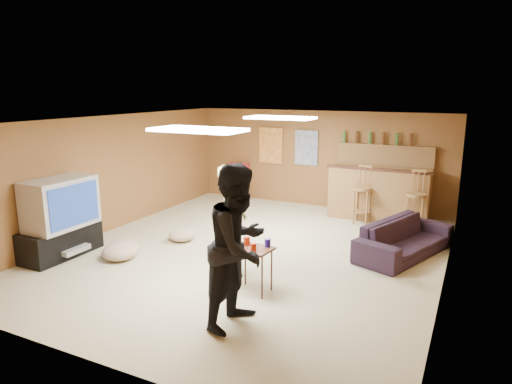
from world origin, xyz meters
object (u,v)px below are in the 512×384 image
at_px(bar_counter, 379,194).
at_px(sofa, 405,238).
at_px(person_black, 239,246).
at_px(tray_table, 253,270).
at_px(person_olive, 232,224).
at_px(tv_body, 60,203).

height_order(bar_counter, sofa, bar_counter).
bearing_deg(person_black, sofa, -18.11).
height_order(sofa, tray_table, tray_table).
relative_size(person_olive, person_black, 0.89).
bearing_deg(person_black, person_olive, 38.25).
bearing_deg(person_olive, person_black, -167.34).
relative_size(tv_body, bar_counter, 0.55).
xyz_separation_m(bar_counter, person_olive, (-1.22, -4.07, 0.29)).
relative_size(bar_counter, tray_table, 3.20).
bearing_deg(bar_counter, tray_table, -100.41).
distance_m(person_black, sofa, 3.51).
height_order(bar_counter, tray_table, bar_counter).
distance_m(tv_body, bar_counter, 6.09).
bearing_deg(sofa, bar_counter, 43.31).
distance_m(person_olive, tray_table, 0.72).
bearing_deg(person_olive, sofa, -63.93).
distance_m(tv_body, tray_table, 3.42).
height_order(bar_counter, person_black, person_black).
bearing_deg(person_olive, bar_counter, -36.65).
relative_size(bar_counter, person_olive, 1.19).
xyz_separation_m(person_olive, tray_table, (0.44, -0.22, -0.53)).
xyz_separation_m(person_olive, sofa, (2.05, 2.12, -0.55)).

